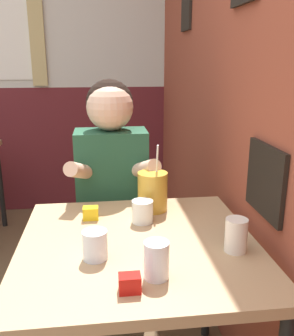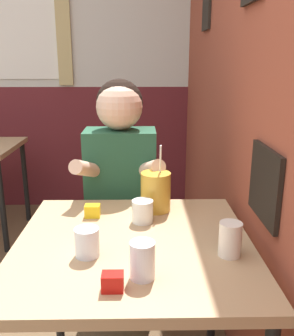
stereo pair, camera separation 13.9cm
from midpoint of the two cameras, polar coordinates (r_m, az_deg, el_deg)
brick_wall_right at (r=2.13m, az=13.75°, el=16.34°), size 0.08×4.55×2.70m
back_wall at (r=3.46m, az=-15.14°, el=16.11°), size 5.58×0.09×2.70m
main_table at (r=1.35m, az=0.98°, el=-13.97°), size 0.82×0.81×0.72m
person_seated at (r=1.87m, az=-1.84°, el=-4.46°), size 0.42×0.41×1.24m
cocktail_pitcher at (r=1.55m, az=3.90°, el=-3.63°), size 0.12×0.12×0.28m
glass_near_pitcher at (r=1.10m, az=3.03°, el=-13.94°), size 0.07×0.07×0.11m
glass_center at (r=1.45m, az=2.07°, el=-6.65°), size 0.08×0.08×0.09m
glass_far_side at (r=1.25m, az=15.73°, el=-10.48°), size 0.07×0.07×0.11m
glass_by_brick at (r=1.22m, az=-5.86°, el=-11.26°), size 0.08×0.08×0.09m
condiment_ketchup at (r=1.06m, az=-1.36°, el=-17.06°), size 0.06×0.04×0.05m
condiment_mustard at (r=1.51m, az=-5.69°, el=-6.57°), size 0.06×0.04×0.05m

